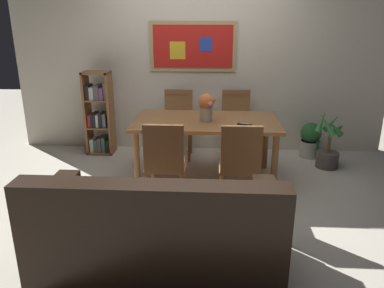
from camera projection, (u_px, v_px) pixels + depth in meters
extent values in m
plane|color=beige|center=(193.00, 192.00, 4.17)|extent=(12.00, 12.00, 0.00)
cube|color=beige|center=(199.00, 59.00, 5.22)|extent=(5.20, 0.10, 2.60)
cube|color=tan|center=(193.00, 47.00, 5.11)|extent=(1.18, 0.02, 0.67)
cube|color=red|center=(193.00, 47.00, 5.09)|extent=(1.08, 0.01, 0.57)
cube|color=gold|center=(178.00, 50.00, 5.12)|extent=(0.21, 0.00, 0.23)
cube|color=#263FA5|center=(206.00, 44.00, 5.07)|extent=(0.18, 0.00, 0.19)
cube|color=brown|center=(206.00, 122.00, 4.32)|extent=(1.65, 0.92, 0.04)
cylinder|color=brown|center=(137.00, 162.00, 4.11)|extent=(0.07, 0.07, 0.69)
cylinder|color=brown|center=(274.00, 165.00, 4.03)|extent=(0.07, 0.07, 0.69)
cylinder|color=brown|center=(149.00, 140.00, 4.84)|extent=(0.07, 0.07, 0.69)
cylinder|color=brown|center=(266.00, 142.00, 4.75)|extent=(0.07, 0.07, 0.69)
cube|color=brown|center=(178.00, 127.00, 5.09)|extent=(0.40, 0.40, 0.03)
cube|color=#997A66|center=(178.00, 125.00, 5.08)|extent=(0.36, 0.36, 0.03)
cylinder|color=brown|center=(191.00, 139.00, 5.31)|extent=(0.04, 0.04, 0.42)
cylinder|color=brown|center=(167.00, 138.00, 5.33)|extent=(0.04, 0.04, 0.42)
cylinder|color=brown|center=(189.00, 147.00, 4.99)|extent=(0.04, 0.04, 0.42)
cylinder|color=brown|center=(164.00, 146.00, 5.01)|extent=(0.04, 0.04, 0.42)
cube|color=brown|center=(179.00, 106.00, 5.18)|extent=(0.38, 0.04, 0.46)
cube|color=brown|center=(178.00, 92.00, 5.11)|extent=(0.38, 0.05, 0.06)
cube|color=brown|center=(236.00, 127.00, 5.06)|extent=(0.40, 0.40, 0.03)
cube|color=#997A66|center=(236.00, 125.00, 5.05)|extent=(0.36, 0.36, 0.03)
cylinder|color=brown|center=(247.00, 140.00, 5.28)|extent=(0.04, 0.04, 0.42)
cylinder|color=brown|center=(222.00, 139.00, 5.30)|extent=(0.04, 0.04, 0.42)
cylinder|color=brown|center=(249.00, 147.00, 4.96)|extent=(0.04, 0.04, 0.42)
cylinder|color=brown|center=(223.00, 147.00, 4.98)|extent=(0.04, 0.04, 0.42)
cube|color=brown|center=(236.00, 107.00, 5.15)|extent=(0.38, 0.04, 0.46)
cube|color=brown|center=(236.00, 92.00, 5.09)|extent=(0.38, 0.05, 0.06)
cube|color=brown|center=(239.00, 167.00, 3.72)|extent=(0.40, 0.40, 0.03)
cube|color=#997A66|center=(239.00, 164.00, 3.71)|extent=(0.36, 0.36, 0.03)
cylinder|color=brown|center=(222.00, 195.00, 3.64)|extent=(0.04, 0.04, 0.42)
cylinder|color=brown|center=(257.00, 196.00, 3.62)|extent=(0.04, 0.04, 0.42)
cylinder|color=brown|center=(221.00, 180.00, 3.96)|extent=(0.04, 0.04, 0.42)
cylinder|color=brown|center=(254.00, 181.00, 3.94)|extent=(0.04, 0.04, 0.42)
cube|color=brown|center=(241.00, 150.00, 3.47)|extent=(0.38, 0.04, 0.46)
cube|color=brown|center=(242.00, 129.00, 3.41)|extent=(0.38, 0.05, 0.06)
cube|color=brown|center=(166.00, 165.00, 3.75)|extent=(0.40, 0.40, 0.03)
cube|color=#997A66|center=(166.00, 163.00, 3.75)|extent=(0.36, 0.36, 0.03)
cylinder|color=brown|center=(148.00, 193.00, 3.68)|extent=(0.04, 0.04, 0.42)
cylinder|color=brown|center=(182.00, 194.00, 3.66)|extent=(0.04, 0.04, 0.42)
cylinder|color=brown|center=(153.00, 179.00, 4.00)|extent=(0.04, 0.04, 0.42)
cylinder|color=brown|center=(185.00, 180.00, 3.98)|extent=(0.04, 0.04, 0.42)
cube|color=brown|center=(163.00, 148.00, 3.51)|extent=(0.38, 0.04, 0.46)
cube|color=brown|center=(163.00, 128.00, 3.44)|extent=(0.38, 0.05, 0.06)
cube|color=black|center=(160.00, 243.00, 2.88)|extent=(1.80, 0.84, 0.40)
cube|color=black|center=(151.00, 215.00, 2.45)|extent=(1.80, 0.20, 0.44)
cube|color=black|center=(52.00, 203.00, 2.83)|extent=(0.18, 0.80, 0.22)
cube|color=black|center=(269.00, 210.00, 2.74)|extent=(0.18, 0.80, 0.22)
cube|color=#334C72|center=(91.00, 211.00, 2.63)|extent=(0.32, 0.16, 0.33)
cube|color=#8C6B4C|center=(155.00, 212.00, 2.60)|extent=(0.32, 0.16, 0.33)
cube|color=brown|center=(87.00, 113.00, 5.23)|extent=(0.03, 0.28, 1.15)
cube|color=brown|center=(111.00, 113.00, 5.21)|extent=(0.03, 0.28, 1.15)
cube|color=brown|center=(102.00, 151.00, 5.40)|extent=(0.36, 0.28, 0.03)
cube|color=brown|center=(96.00, 73.00, 5.04)|extent=(0.36, 0.28, 0.03)
cube|color=brown|center=(100.00, 127.00, 5.29)|extent=(0.30, 0.28, 0.02)
cube|color=brown|center=(98.00, 100.00, 5.16)|extent=(0.30, 0.28, 0.02)
cube|color=beige|center=(94.00, 144.00, 5.38)|extent=(0.05, 0.22, 0.18)
cube|color=#337247|center=(98.00, 145.00, 5.37)|extent=(0.05, 0.22, 0.17)
cube|color=#7F3F72|center=(101.00, 144.00, 5.37)|extent=(0.04, 0.22, 0.20)
cube|color=#337247|center=(105.00, 143.00, 5.36)|extent=(0.05, 0.22, 0.21)
cube|color=black|center=(109.00, 145.00, 5.37)|extent=(0.04, 0.22, 0.17)
cube|color=#B2332D|center=(91.00, 120.00, 5.26)|extent=(0.04, 0.22, 0.17)
cube|color=black|center=(95.00, 119.00, 5.26)|extent=(0.06, 0.22, 0.19)
cube|color=beige|center=(99.00, 120.00, 5.26)|extent=(0.04, 0.22, 0.17)
cube|color=black|center=(102.00, 119.00, 5.25)|extent=(0.04, 0.22, 0.19)
cube|color=#595960|center=(106.00, 119.00, 5.25)|extent=(0.05, 0.22, 0.19)
cube|color=black|center=(89.00, 92.00, 5.13)|extent=(0.05, 0.22, 0.20)
cube|color=beige|center=(93.00, 93.00, 5.14)|extent=(0.06, 0.22, 0.17)
cube|color=#595960|center=(98.00, 92.00, 5.13)|extent=(0.06, 0.22, 0.19)
cube|color=#7F3F72|center=(103.00, 93.00, 5.13)|extent=(0.06, 0.22, 0.17)
cube|color=#595960|center=(107.00, 90.00, 5.11)|extent=(0.04, 0.22, 0.24)
cylinder|color=#B2ADA3|center=(309.00, 149.00, 5.21)|extent=(0.28, 0.28, 0.23)
cylinder|color=#332319|center=(310.00, 141.00, 5.18)|extent=(0.25, 0.25, 0.02)
sphere|color=#235B2D|center=(311.00, 133.00, 5.14)|extent=(0.28, 0.28, 0.28)
cylinder|color=#235B2D|center=(317.00, 149.00, 5.06)|extent=(0.03, 0.03, 0.21)
cylinder|color=#235B2D|center=(317.00, 146.00, 5.29)|extent=(0.03, 0.03, 0.30)
cylinder|color=#4C4742|center=(327.00, 160.00, 4.84)|extent=(0.28, 0.28, 0.20)
cylinder|color=#332319|center=(328.00, 153.00, 4.81)|extent=(0.25, 0.25, 0.02)
cylinder|color=brown|center=(329.00, 143.00, 4.77)|extent=(0.04, 0.04, 0.27)
cone|color=#387F3D|center=(340.00, 128.00, 4.70)|extent=(0.09, 0.23, 0.19)
cone|color=#387F3D|center=(331.00, 123.00, 4.77)|extent=(0.22, 0.13, 0.25)
cone|color=#387F3D|center=(321.00, 122.00, 4.76)|extent=(0.22, 0.27, 0.29)
cone|color=#387F3D|center=(327.00, 125.00, 4.61)|extent=(0.24, 0.23, 0.29)
cone|color=#387F3D|center=(335.00, 128.00, 4.60)|extent=(0.24, 0.12, 0.23)
cylinder|color=tan|center=(206.00, 114.00, 4.24)|extent=(0.15, 0.15, 0.16)
sphere|color=#D86633|center=(206.00, 102.00, 4.19)|extent=(0.18, 0.18, 0.18)
sphere|color=#D86633|center=(203.00, 100.00, 4.25)|extent=(0.07, 0.07, 0.07)
sphere|color=pink|center=(209.00, 104.00, 4.14)|extent=(0.06, 0.06, 0.06)
sphere|color=#D86633|center=(212.00, 100.00, 4.21)|extent=(0.07, 0.07, 0.07)
cube|color=black|center=(245.00, 125.00, 4.08)|extent=(0.16, 0.09, 0.02)
cube|color=gray|center=(245.00, 124.00, 4.08)|extent=(0.10, 0.06, 0.00)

